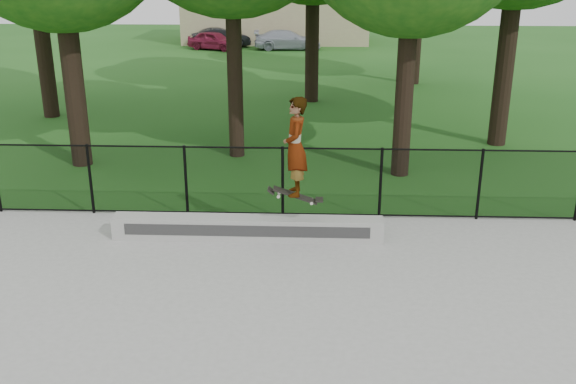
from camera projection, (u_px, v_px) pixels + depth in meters
The scene contains 7 objects.
grind_ledge at pixel (247, 228), 12.21m from camera, with size 5.14×0.40×0.44m, color #ACACA7.
car_a at pixel (214, 41), 39.06m from camera, with size 1.33×3.28×1.12m, color maroon.
car_b at pixel (221, 38), 40.20m from camera, with size 1.26×3.27×1.19m, color black.
car_c at pixel (287, 40), 39.16m from camera, with size 1.65×3.73×1.18m, color #A2A7B8.
skater_airborne at pixel (295, 148), 11.36m from camera, with size 0.81×0.68×1.99m.
chainlink_fence at pixel (283, 182), 13.13m from camera, with size 16.06×0.06×1.50m.
distant_building at pixel (277, 8), 42.95m from camera, with size 12.40×6.40×4.30m.
Camera 1 is at (0.64, -6.52, 5.05)m, focal length 40.00 mm.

